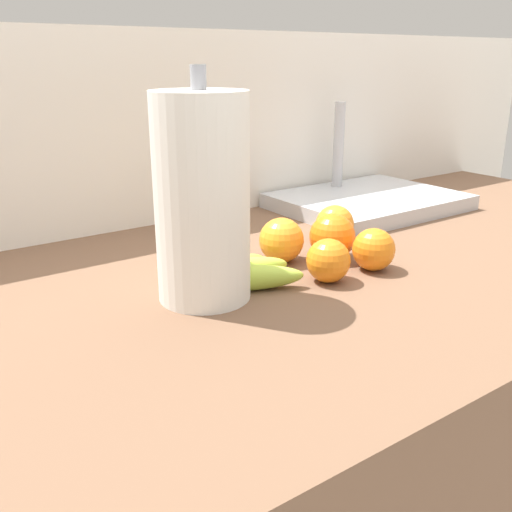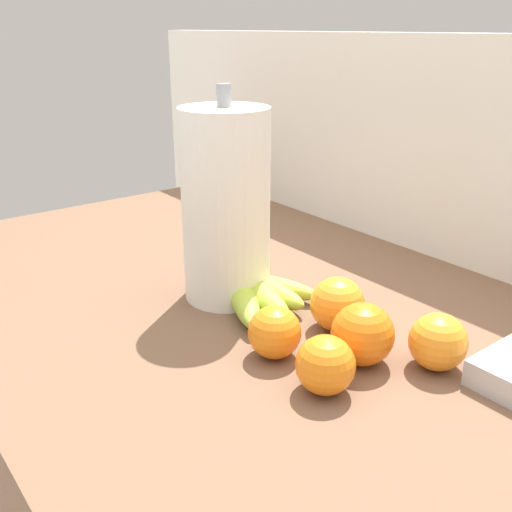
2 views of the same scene
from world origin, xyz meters
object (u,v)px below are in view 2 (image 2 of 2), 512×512
orange_right (363,334)px  orange_center (337,304)px  orange_back_left (325,365)px  orange_front (275,332)px  paper_towel_roll (226,206)px  orange_back_right (438,342)px  banana_bunch (255,291)px

orange_right → orange_center: 0.08m
orange_back_left → orange_center: size_ratio=0.91×
orange_back_left → orange_right: bearing=102.2°
orange_front → paper_towel_roll: (-0.18, 0.05, 0.11)m
orange_back_left → orange_center: bearing=129.7°
orange_right → orange_front: 0.10m
orange_right → orange_back_left: size_ratio=1.14×
orange_back_left → orange_center: (-0.09, 0.11, 0.00)m
orange_center → orange_back_right: orange_center is taller
banana_bunch → paper_towel_roll: 0.13m
banana_bunch → orange_right: 0.21m
banana_bunch → orange_front: 0.15m
orange_back_left → orange_back_right: orange_back_right is taller
orange_center → banana_bunch: bearing=-163.7°
orange_center → paper_towel_roll: paper_towel_roll is taller
orange_back_left → orange_front: orange_back_left is taller
orange_right → orange_center: (-0.08, 0.04, -0.00)m
paper_towel_roll → orange_front: bearing=-17.3°
orange_center → paper_towel_roll: bearing=-162.9°
orange_right → orange_front: bearing=-135.5°
banana_bunch → orange_center: (0.13, 0.04, 0.02)m
orange_back_left → paper_towel_roll: (-0.27, 0.06, 0.10)m
orange_right → orange_back_left: bearing=-77.8°
banana_bunch → orange_front: bearing=-28.5°
orange_front → orange_right: bearing=44.5°
orange_right → orange_front: (-0.07, -0.07, -0.01)m
orange_front → paper_towel_roll: size_ratio=0.21×
orange_center → orange_front: size_ratio=1.11×
orange_back_right → orange_back_left: bearing=-108.3°
banana_bunch → orange_back_left: bearing=-18.6°
banana_bunch → orange_back_right: orange_back_right is taller
banana_bunch → orange_front: orange_front is taller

